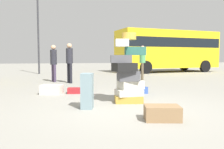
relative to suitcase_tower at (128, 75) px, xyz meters
The scene contains 12 objects.
ground_plane 0.87m from the suitcase_tower, 103.55° to the right, with size 80.00×80.00×0.00m, color gray.
suitcase_tower is the anchor object (origin of this frame).
suitcase_navy_foreground_near 1.55m from the suitcase_tower, 63.35° to the left, with size 0.73×0.35×0.21m, color #334F99.
suitcase_brown_upright_blue 1.82m from the suitcase_tower, 86.07° to the right, with size 0.64×0.42×0.27m, color olive.
suitcase_slate_white_trunk 1.23m from the suitcase_tower, 157.59° to the right, with size 0.25×0.30×0.80m, color gray.
suitcase_cream_left_side 2.71m from the suitcase_tower, 136.22° to the left, with size 0.65×0.42×0.29m, color beige.
suitcase_maroon_foreground_far 2.21m from the suitcase_tower, 120.81° to the left, with size 0.69×0.32×0.17m, color maroon.
person_bearded_onlooker 5.96m from the suitcase_tower, 65.82° to the left, with size 0.30×0.32×1.72m.
person_tourist_with_camera 5.86m from the suitcase_tower, 108.97° to the left, with size 0.30×0.32×1.72m.
person_passerby_in_red 5.00m from the suitcase_tower, 104.04° to the left, with size 0.30×0.32×1.76m.
parked_bus 13.06m from the suitcase_tower, 59.11° to the left, with size 8.26×3.52×3.15m.
lamp_post 12.00m from the suitcase_tower, 104.93° to the left, with size 0.36×0.36×6.17m.
Camera 1 is at (-1.61, -5.08, 1.15)m, focal length 37.18 mm.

